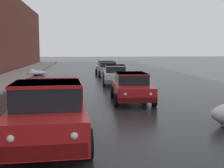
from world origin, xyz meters
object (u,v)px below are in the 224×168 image
at_px(sedan_red_parked_kerbside_close, 132,86).
at_px(sedan_white_parked_kerbside_mid, 115,74).
at_px(sedan_silver_parked_far_down_block, 107,68).
at_px(pickup_truck_red_approaching_near_lane, 49,111).

distance_m(sedan_red_parked_kerbside_close, sedan_white_parked_kerbside_mid, 7.23).
xyz_separation_m(sedan_white_parked_kerbside_mid, sedan_silver_parked_far_down_block, (-0.02, 7.08, 0.00)).
xyz_separation_m(pickup_truck_red_approaching_near_lane, sedan_red_parked_kerbside_close, (3.39, 6.19, -0.13)).
xyz_separation_m(pickup_truck_red_approaching_near_lane, sedan_silver_parked_far_down_block, (3.43, 20.49, -0.13)).
height_order(sedan_red_parked_kerbside_close, sedan_white_parked_kerbside_mid, same).
relative_size(sedan_red_parked_kerbside_close, sedan_white_parked_kerbside_mid, 0.98).
distance_m(sedan_white_parked_kerbside_mid, sedan_silver_parked_far_down_block, 7.08).
relative_size(sedan_red_parked_kerbside_close, sedan_silver_parked_far_down_block, 0.92).
bearing_deg(sedan_red_parked_kerbside_close, pickup_truck_red_approaching_near_lane, -118.74).
bearing_deg(sedan_white_parked_kerbside_mid, sedan_silver_parked_far_down_block, 90.13).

